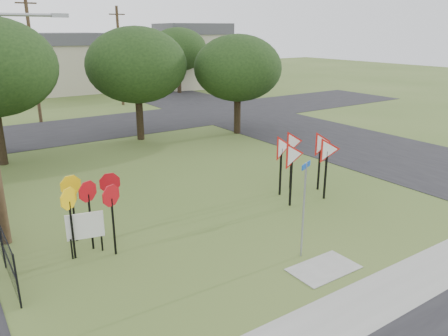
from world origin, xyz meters
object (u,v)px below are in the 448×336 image
at_px(stop_sign_cluster, 90,197).
at_px(yield_sign_cluster, 303,151).
at_px(info_board, 85,227).
at_px(street_name_sign, 304,204).

xyz_separation_m(stop_sign_cluster, yield_sign_cluster, (8.58, -0.29, 0.22)).
distance_m(stop_sign_cluster, info_board, 0.91).
xyz_separation_m(street_name_sign, stop_sign_cluster, (-5.02, 4.05, -0.01)).
bearing_deg(yield_sign_cluster, stop_sign_cluster, 178.10).
distance_m(street_name_sign, stop_sign_cluster, 6.45).
xyz_separation_m(yield_sign_cluster, info_board, (-8.92, -0.04, -1.00)).
bearing_deg(stop_sign_cluster, info_board, -136.25).
height_order(yield_sign_cluster, info_board, yield_sign_cluster).
bearing_deg(street_name_sign, stop_sign_cluster, 141.09).
distance_m(street_name_sign, info_board, 6.57).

